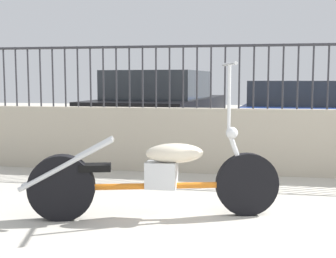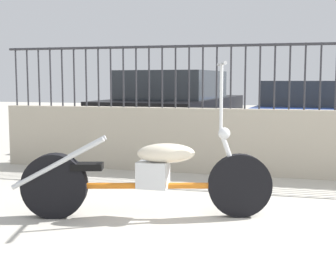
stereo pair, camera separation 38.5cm
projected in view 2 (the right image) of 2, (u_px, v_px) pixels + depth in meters
name	position (u px, v px, depth m)	size (l,w,h in m)	color
low_wall	(326.00, 145.00, 5.89)	(8.93, 0.18, 0.87)	#B2A893
fence_railing	(329.00, 66.00, 5.78)	(8.93, 0.04, 0.84)	#2D2D33
motorcycle_orange	(134.00, 177.00, 4.25)	(2.31, 0.83, 1.41)	black
car_black	(175.00, 108.00, 8.92)	(2.19, 4.15, 1.41)	black
car_blue	(314.00, 112.00, 8.88)	(2.27, 4.73, 1.23)	black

